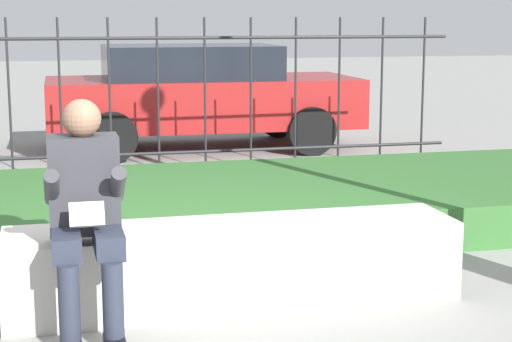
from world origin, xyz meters
name	(u,v)px	position (x,y,z in m)	size (l,w,h in m)	color
ground_plane	(201,305)	(0.00, 0.00, 0.00)	(60.00, 60.00, 0.00)	gray
stone_bench	(235,268)	(0.21, 0.00, 0.22)	(2.72, 0.59, 0.49)	beige
person_seated_reader	(86,208)	(-0.68, -0.33, 0.71)	(0.42, 0.73, 1.29)	black
grass_berm	(159,209)	(0.00, 1.94, 0.17)	(8.76, 2.48, 0.34)	#33662D
iron_fence	(134,100)	(0.00, 3.74, 0.89)	(6.76, 0.03, 1.72)	#232326
car_parked_center	(200,94)	(1.09, 6.15, 0.73)	(4.02, 1.93, 1.36)	maroon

